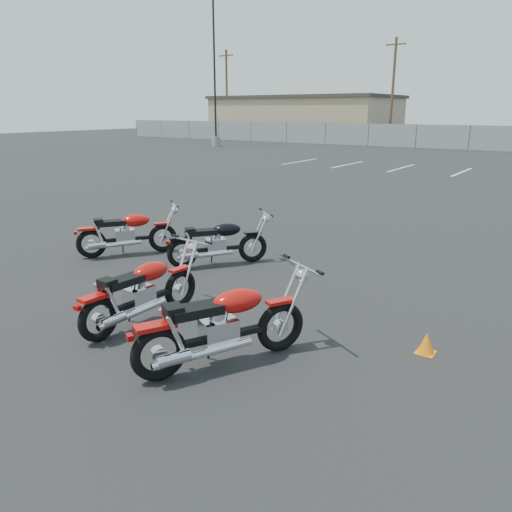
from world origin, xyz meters
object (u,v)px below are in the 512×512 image
Objects in this scene: motorcycle_front_red at (127,233)px; motorcycle_third_red at (142,292)px; motorcycle_second_black at (218,242)px; motorcycle_rear_red at (223,325)px.

motorcycle_third_red is at bearing -38.33° from motorcycle_front_red.
motorcycle_front_red is 0.90× the size of motorcycle_third_red.
motorcycle_second_black is 3.95m from motorcycle_rear_red.
motorcycle_third_red is at bearing 169.39° from motorcycle_rear_red.
motorcycle_rear_red is (1.67, -0.31, 0.03)m from motorcycle_third_red.
motorcycle_front_red is at bearing -165.80° from motorcycle_second_black.
motorcycle_second_black is at bearing 129.52° from motorcycle_rear_red.
motorcycle_rear_red reaches higher than motorcycle_third_red.
motorcycle_third_red is 1.70m from motorcycle_rear_red.
motorcycle_rear_red is (2.51, -3.05, 0.05)m from motorcycle_second_black.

